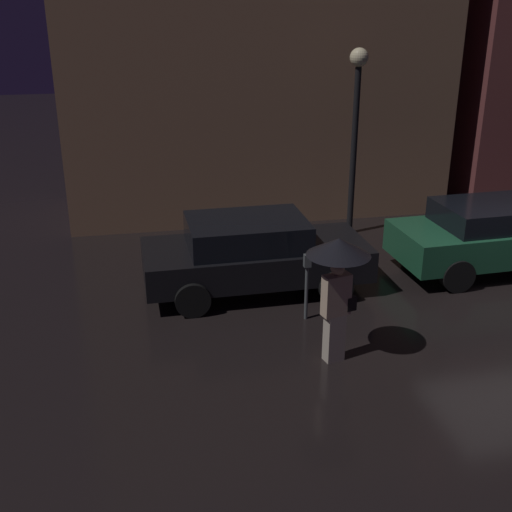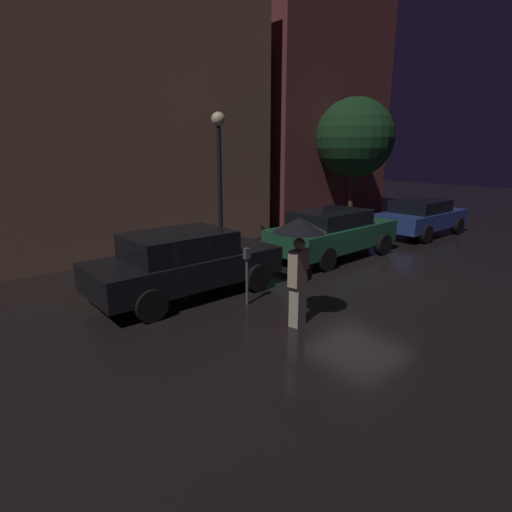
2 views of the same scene
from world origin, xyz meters
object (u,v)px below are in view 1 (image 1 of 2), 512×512
parked_car_black (253,253)px  parked_car_green (498,234)px  parking_meter (307,279)px  street_lamp_near (356,110)px  pedestrian_with_umbrella (338,268)px

parked_car_black → parked_car_green: bearing=-0.6°
parked_car_green → parking_meter: parked_car_green is taller
parked_car_black → street_lamp_near: bearing=42.4°
parked_car_black → street_lamp_near: size_ratio=1.00×
parked_car_black → parked_car_green: same height
parked_car_black → pedestrian_with_umbrella: bearing=-76.3°
parking_meter → pedestrian_with_umbrella: bearing=-87.8°
parked_car_green → pedestrian_with_umbrella: 5.20m
parking_meter → parked_car_green: bearing=17.4°
parked_car_black → pedestrian_with_umbrella: 2.96m
parking_meter → street_lamp_near: (2.19, 4.02, 2.14)m
pedestrian_with_umbrella → parking_meter: size_ratio=1.66×
parked_car_black → parked_car_green: 5.04m
parking_meter → street_lamp_near: size_ratio=0.29×
parked_car_green → pedestrian_with_umbrella: size_ratio=2.19×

